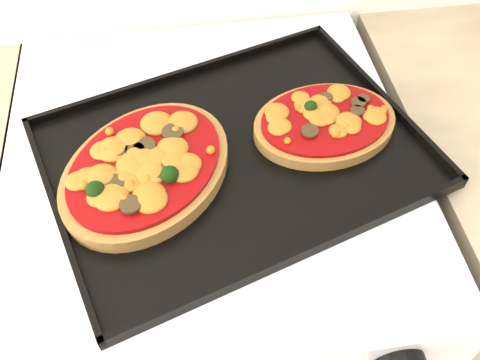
{
  "coord_description": "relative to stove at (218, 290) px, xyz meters",
  "views": [
    {
      "loc": [
        -0.05,
        1.18,
        1.49
      ],
      "look_at": [
        0.02,
        1.62,
        0.92
      ],
      "focal_mm": 40.0,
      "sensor_mm": 36.0,
      "label": 1
    }
  ],
  "objects": [
    {
      "name": "stove",
      "position": [
        0.0,
        0.0,
        0.0
      ],
      "size": [
        0.6,
        0.6,
        0.91
      ],
      "primitive_type": "cube",
      "color": "silver",
      "rests_on": "floor"
    },
    {
      "name": "baking_tray",
      "position": [
        0.04,
        -0.03,
        0.47
      ],
      "size": [
        0.6,
        0.52,
        0.02
      ],
      "primitive_type": "cube",
      "rotation": [
        0.0,
        0.0,
        0.31
      ],
      "color": "black",
      "rests_on": "stove"
    },
    {
      "name": "pizza_left",
      "position": [
        -0.09,
        -0.05,
        0.48
      ],
      "size": [
        0.32,
        0.33,
        0.04
      ],
      "primitive_type": null,
      "rotation": [
        0.0,
        0.0,
        0.84
      ],
      "color": "#A27338",
      "rests_on": "baking_tray"
    },
    {
      "name": "pizza_right",
      "position": [
        0.17,
        0.0,
        0.48
      ],
      "size": [
        0.23,
        0.18,
        0.03
      ],
      "primitive_type": null,
      "rotation": [
        0.0,
        0.0,
        0.15
      ],
      "color": "#A27338",
      "rests_on": "baking_tray"
    }
  ]
}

